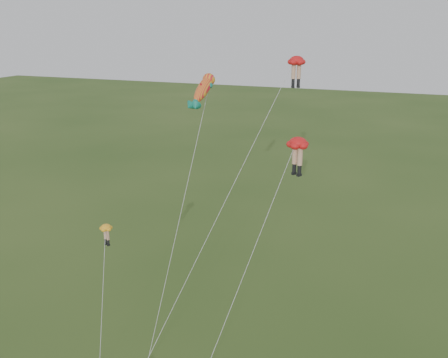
% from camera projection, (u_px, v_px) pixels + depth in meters
% --- Properties ---
extents(legs_kite_red_high, '(7.61, 14.77, 20.02)m').
position_uv_depth(legs_kite_red_high, '(294.00, 68.00, 37.74)').
color(legs_kite_red_high, red).
rests_on(legs_kite_red_high, ground).
extents(legs_kite_red_mid, '(5.08, 9.62, 15.32)m').
position_uv_depth(legs_kite_red_mid, '(297.00, 149.00, 32.52)').
color(legs_kite_red_mid, red).
rests_on(legs_kite_red_mid, ground).
extents(legs_kite_yellow, '(3.61, 6.85, 8.10)m').
position_uv_depth(legs_kite_yellow, '(106.00, 234.00, 37.01)').
color(legs_kite_yellow, '#FFAD20').
rests_on(legs_kite_yellow, ground).
extents(fish_kite, '(2.65, 7.44, 19.40)m').
position_uv_depth(fish_kite, '(203.00, 90.00, 33.19)').
color(fish_kite, orange).
rests_on(fish_kite, ground).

